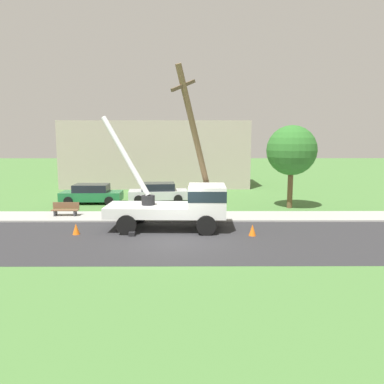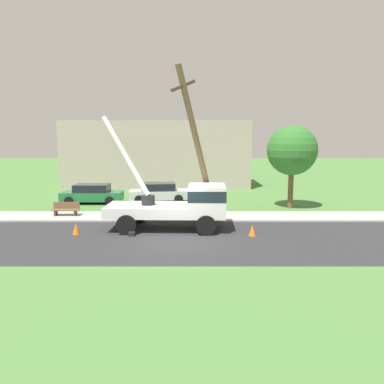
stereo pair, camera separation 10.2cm
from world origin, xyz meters
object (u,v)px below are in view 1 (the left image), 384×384
Objects in this scene: leaning_utility_pole at (198,146)px; parked_sedan_green at (92,194)px; parked_sedan_silver at (158,192)px; park_bench at (66,210)px; utility_truck at (182,203)px; traffic_cone_ahead at (252,230)px; roadside_tree_near at (292,151)px; traffic_cone_behind at (76,229)px.

parked_sedan_green is (-7.68, 6.84, -3.65)m from leaning_utility_pole.
leaning_utility_pole is 1.87× the size of parked_sedan_silver.
utility_truck is at bearing -22.89° from park_bench.
traffic_cone_ahead is at bearing -21.33° from utility_truck.
traffic_cone_ahead is at bearing -117.31° from roadside_tree_near.
traffic_cone_behind is 14.90m from roadside_tree_near.
roadside_tree_near is at bearing 62.69° from traffic_cone_ahead.
traffic_cone_behind is 10.22m from parked_sedan_silver.
parked_sedan_silver is at bearing 164.50° from roadside_tree_near.
traffic_cone_ahead and traffic_cone_behind have the same top height.
parked_sedan_silver is (4.85, 0.74, 0.00)m from parked_sedan_green.
park_bench is (-5.18, -5.56, -0.25)m from parked_sedan_silver.
parked_sedan_silver is (-2.83, 7.58, -3.65)m from leaning_utility_pole.
park_bench is (-7.18, 3.03, -0.95)m from utility_truck.
parked_sedan_green reaches higher than park_bench.
traffic_cone_behind is at bearing -150.63° from roadside_tree_near.
parked_sedan_silver is at bearing 8.71° from parked_sedan_green.
park_bench is 0.28× the size of roadside_tree_near.
parked_sedan_silver reaches higher than traffic_cone_ahead.
roadside_tree_near is (14.16, -1.84, 3.23)m from parked_sedan_green.
traffic_cone_behind is at bearing -108.77° from parked_sedan_silver.
roadside_tree_near reaches higher than traffic_cone_ahead.
traffic_cone_ahead is at bearing -41.66° from parked_sedan_green.
roadside_tree_near is at bearing 39.43° from utility_truck.
utility_truck is 8.84m from parked_sedan_silver.
parked_sedan_silver is at bearing 103.12° from utility_truck.
traffic_cone_behind is at bearing -161.20° from leaning_utility_pole.
utility_truck is 5.51m from traffic_cone_behind.
traffic_cone_ahead is 0.35× the size of park_bench.
traffic_cone_behind is 0.12× the size of parked_sedan_silver.
leaning_utility_pole is 8.88m from parked_sedan_silver.
parked_sedan_green is at bearing 131.15° from utility_truck.
traffic_cone_behind is (-6.12, -2.08, -4.08)m from leaning_utility_pole.
utility_truck is 0.79× the size of leaning_utility_pole.
traffic_cone_ahead is 0.12× the size of parked_sedan_silver.
leaning_utility_pole is 10.91m from parked_sedan_green.
traffic_cone_behind is 4.53m from park_bench.
parked_sedan_silver is at bearing 47.02° from park_bench.
park_bench is at bearing 157.62° from traffic_cone_ahead.
traffic_cone_ahead is 11.38m from parked_sedan_silver.
leaning_utility_pole is at bearing 18.80° from traffic_cone_behind.
leaning_utility_pole is 7.64m from traffic_cone_behind.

